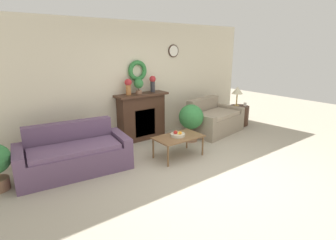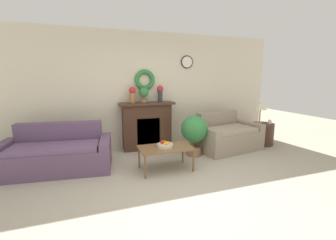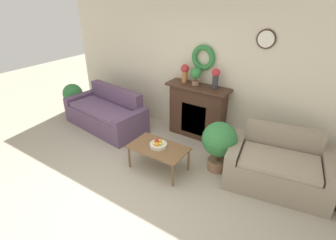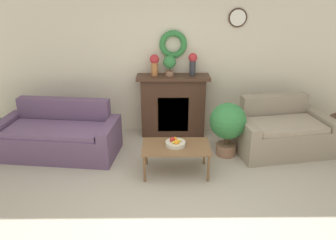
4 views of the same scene
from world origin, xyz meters
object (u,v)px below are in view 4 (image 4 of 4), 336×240
at_px(couch_left, 59,136).
at_px(fireplace, 173,105).
at_px(fruit_bowl, 175,143).
at_px(potted_plant_on_mantel, 170,63).
at_px(vase_on_mantel_right, 193,62).
at_px(vase_on_mantel_left, 155,63).
at_px(loveseat_right, 281,132).
at_px(potted_plant_floor_by_loveseat, 228,124).
at_px(coffee_table, 176,148).

bearing_deg(couch_left, fireplace, 28.34).
distance_m(fruit_bowl, potted_plant_on_mantel, 1.58).
relative_size(fireplace, vase_on_mantel_right, 3.29).
bearing_deg(vase_on_mantel_left, loveseat_right, -17.33).
xyz_separation_m(loveseat_right, fruit_bowl, (-1.75, -0.71, 0.16)).
bearing_deg(loveseat_right, couch_left, 171.73).
bearing_deg(fireplace, loveseat_right, -20.08).
height_order(vase_on_mantel_right, potted_plant_floor_by_loveseat, vase_on_mantel_right).
bearing_deg(potted_plant_floor_by_loveseat, loveseat_right, 10.56).
bearing_deg(loveseat_right, coffee_table, -167.26).
xyz_separation_m(loveseat_right, vase_on_mantel_right, (-1.42, 0.65, 1.02)).
relative_size(coffee_table, vase_on_mantel_right, 2.51).
bearing_deg(potted_plant_on_mantel, fireplace, 12.91).
xyz_separation_m(loveseat_right, coffee_table, (-1.74, -0.72, 0.08)).
height_order(coffee_table, vase_on_mantel_left, vase_on_mantel_left).
distance_m(loveseat_right, potted_plant_on_mantel, 2.17).
distance_m(loveseat_right, potted_plant_floor_by_loveseat, 0.96).
distance_m(fireplace, vase_on_mantel_left, 0.82).
height_order(loveseat_right, vase_on_mantel_right, vase_on_mantel_right).
bearing_deg(couch_left, potted_plant_on_mantel, 28.63).
bearing_deg(potted_plant_on_mantel, vase_on_mantel_left, 175.51).
bearing_deg(fireplace, coffee_table, -89.51).
bearing_deg(fruit_bowl, loveseat_right, 22.05).
height_order(loveseat_right, potted_plant_on_mantel, potted_plant_on_mantel).
bearing_deg(couch_left, loveseat_right, 8.20).
relative_size(fireplace, vase_on_mantel_left, 3.49).
distance_m(couch_left, potted_plant_on_mantel, 2.17).
distance_m(vase_on_mantel_left, vase_on_mantel_right, 0.65).
bearing_deg(loveseat_right, fireplace, 150.27).
xyz_separation_m(couch_left, vase_on_mantel_right, (2.18, 0.73, 1.03)).
bearing_deg(fruit_bowl, couch_left, 161.37).
bearing_deg(potted_plant_floor_by_loveseat, vase_on_mantel_right, 121.73).
distance_m(loveseat_right, vase_on_mantel_right, 1.86).
distance_m(vase_on_mantel_right, potted_plant_on_mantel, 0.40).
bearing_deg(loveseat_right, fruit_bowl, -167.60).
distance_m(vase_on_mantel_right, potted_plant_floor_by_loveseat, 1.24).
height_order(fireplace, loveseat_right, fireplace).
xyz_separation_m(vase_on_mantel_right, potted_plant_floor_by_loveseat, (0.50, -0.82, -0.79)).
bearing_deg(fruit_bowl, fireplace, 90.07).
distance_m(potted_plant_on_mantel, potted_plant_floor_by_loveseat, 1.43).
distance_m(fireplace, loveseat_right, 1.88).
bearing_deg(fireplace, vase_on_mantel_left, 179.01).
bearing_deg(coffee_table, potted_plant_floor_by_loveseat, 33.53).
xyz_separation_m(couch_left, potted_plant_floor_by_loveseat, (2.68, -0.08, 0.24)).
distance_m(fireplace, coffee_table, 1.37).
relative_size(vase_on_mantel_left, potted_plant_floor_by_loveseat, 0.41).
distance_m(fireplace, potted_plant_on_mantel, 0.76).
height_order(fireplace, potted_plant_floor_by_loveseat, fireplace).
bearing_deg(loveseat_right, vase_on_mantel_left, 153.02).
xyz_separation_m(fireplace, vase_on_mantel_right, (0.33, 0.01, 0.77)).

